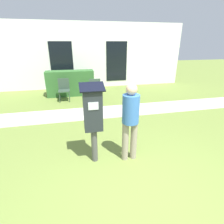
# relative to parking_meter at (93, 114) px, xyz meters

# --- Properties ---
(ground_plane) EXTENTS (40.00, 40.00, 0.00)m
(ground_plane) POSITION_rel_parking_meter_xyz_m (0.61, -1.20, -1.02)
(ground_plane) COLOR olive
(sidewalk) EXTENTS (12.00, 1.10, 0.02)m
(sidewalk) POSITION_rel_parking_meter_xyz_m (0.61, 2.56, -1.01)
(sidewalk) COLOR beige
(sidewalk) RESTS_ON ground
(building_facade) EXTENTS (10.00, 0.26, 3.20)m
(building_facade) POSITION_rel_parking_meter_xyz_m (0.61, 6.41, 0.58)
(building_facade) COLOR white
(building_facade) RESTS_ON ground
(parking_meter) EXTENTS (0.44, 0.31, 1.59)m
(parking_meter) POSITION_rel_parking_meter_xyz_m (0.00, 0.00, 0.00)
(parking_meter) COLOR #4C4C4C
(parking_meter) RESTS_ON ground
(person_standing) EXTENTS (0.32, 0.32, 1.58)m
(person_standing) POSITION_rel_parking_meter_xyz_m (0.70, -0.09, -0.09)
(person_standing) COLOR gray
(person_standing) RESTS_ON ground
(outdoor_chair_left) EXTENTS (0.44, 0.44, 0.90)m
(outdoor_chair_left) POSITION_rel_parking_meter_xyz_m (-0.70, 4.23, -0.49)
(outdoor_chair_left) COLOR #334738
(outdoor_chair_left) RESTS_ON ground
(outdoor_chair_middle) EXTENTS (0.44, 0.44, 0.90)m
(outdoor_chair_middle) POSITION_rel_parking_meter_xyz_m (0.53, 3.84, -0.49)
(outdoor_chair_middle) COLOR #334738
(outdoor_chair_middle) RESTS_ON ground
(hedge_row) EXTENTS (2.05, 0.60, 1.10)m
(hedge_row) POSITION_rel_parking_meter_xyz_m (-0.44, 4.97, -0.47)
(hedge_row) COLOR #33662D
(hedge_row) RESTS_ON ground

